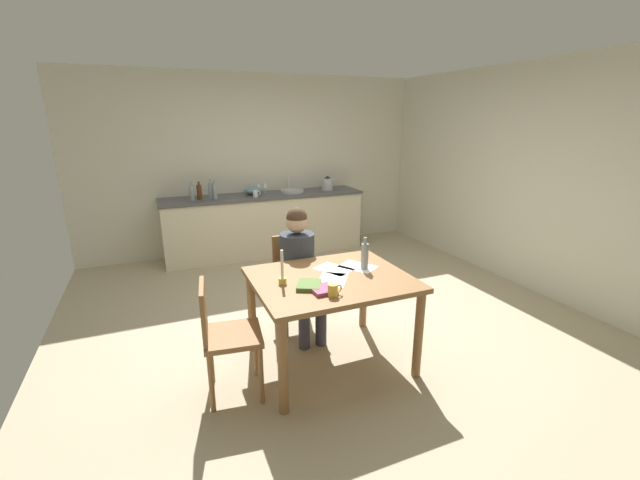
% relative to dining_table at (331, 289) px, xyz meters
% --- Properties ---
extents(ground_plane, '(5.20, 5.20, 0.04)m').
position_rel_dining_table_xyz_m(ground_plane, '(0.28, 0.78, -0.68)').
color(ground_plane, tan).
extents(wall_back, '(5.20, 0.12, 2.60)m').
position_rel_dining_table_xyz_m(wall_back, '(0.28, 3.38, 0.64)').
color(wall_back, beige).
rests_on(wall_back, ground).
extents(wall_right, '(0.12, 5.20, 2.60)m').
position_rel_dining_table_xyz_m(wall_right, '(2.88, 0.78, 0.64)').
color(wall_right, beige).
rests_on(wall_right, ground).
extents(kitchen_counter, '(2.95, 0.64, 0.90)m').
position_rel_dining_table_xyz_m(kitchen_counter, '(0.28, 3.02, -0.20)').
color(kitchen_counter, beige).
rests_on(kitchen_counter, ground).
extents(dining_table, '(1.21, 1.00, 0.76)m').
position_rel_dining_table_xyz_m(dining_table, '(0.00, 0.00, 0.00)').
color(dining_table, olive).
rests_on(dining_table, ground).
extents(chair_at_table, '(0.40, 0.40, 0.89)m').
position_rel_dining_table_xyz_m(chair_at_table, '(-0.05, 0.74, -0.15)').
color(chair_at_table, olive).
rests_on(chair_at_table, ground).
extents(person_seated, '(0.32, 0.59, 1.19)m').
position_rel_dining_table_xyz_m(person_seated, '(-0.05, 0.59, 0.02)').
color(person_seated, '#333842').
rests_on(person_seated, ground).
extents(chair_side_empty, '(0.45, 0.45, 0.88)m').
position_rel_dining_table_xyz_m(chair_side_empty, '(-0.87, -0.08, -0.16)').
color(chair_side_empty, olive).
rests_on(chair_side_empty, ground).
extents(coffee_mug, '(0.11, 0.07, 0.09)m').
position_rel_dining_table_xyz_m(coffee_mug, '(-0.13, -0.32, 0.15)').
color(coffee_mug, '#F2CC4C').
rests_on(coffee_mug, dining_table).
extents(candlestick, '(0.06, 0.06, 0.27)m').
position_rel_dining_table_xyz_m(candlestick, '(-0.39, 0.01, 0.18)').
color(candlestick, gold).
rests_on(candlestick, dining_table).
extents(book_magazine, '(0.24, 0.26, 0.03)m').
position_rel_dining_table_xyz_m(book_magazine, '(-0.23, -0.12, 0.12)').
color(book_magazine, '#557333').
rests_on(book_magazine, dining_table).
extents(book_cookery, '(0.17, 0.18, 0.03)m').
position_rel_dining_table_xyz_m(book_cookery, '(-0.17, -0.23, 0.12)').
color(book_cookery, '#9F476D').
rests_on(book_cookery, dining_table).
extents(paper_letter, '(0.34, 0.36, 0.00)m').
position_rel_dining_table_xyz_m(paper_letter, '(0.31, 0.13, 0.11)').
color(paper_letter, white).
rests_on(paper_letter, dining_table).
extents(paper_bill, '(0.33, 0.36, 0.00)m').
position_rel_dining_table_xyz_m(paper_bill, '(0.09, 0.15, 0.11)').
color(paper_bill, white).
rests_on(paper_bill, dining_table).
extents(paper_envelope, '(0.34, 0.36, 0.00)m').
position_rel_dining_table_xyz_m(paper_envelope, '(-0.01, -0.06, 0.11)').
color(paper_envelope, white).
rests_on(paper_envelope, dining_table).
extents(wine_bottle_on_table, '(0.06, 0.06, 0.27)m').
position_rel_dining_table_xyz_m(wine_bottle_on_table, '(0.33, 0.06, 0.22)').
color(wine_bottle_on_table, '#8C999E').
rests_on(wine_bottle_on_table, dining_table).
extents(sink_unit, '(0.36, 0.36, 0.24)m').
position_rel_dining_table_xyz_m(sink_unit, '(0.72, 3.02, 0.27)').
color(sink_unit, '#B2B7BC').
rests_on(sink_unit, kitchen_counter).
extents(bottle_oil, '(0.06, 0.06, 0.26)m').
position_rel_dining_table_xyz_m(bottle_oil, '(-0.74, 2.95, 0.35)').
color(bottle_oil, '#8C999E').
rests_on(bottle_oil, kitchen_counter).
extents(bottle_vinegar, '(0.07, 0.07, 0.24)m').
position_rel_dining_table_xyz_m(bottle_vinegar, '(-0.63, 3.00, 0.35)').
color(bottle_vinegar, '#593319').
rests_on(bottle_vinegar, kitchen_counter).
extents(bottle_wine_red, '(0.07, 0.07, 0.27)m').
position_rel_dining_table_xyz_m(bottle_wine_red, '(-0.48, 2.98, 0.36)').
color(bottle_wine_red, '#8C999E').
rests_on(bottle_wine_red, kitchen_counter).
extents(bottle_sauce, '(0.06, 0.06, 0.25)m').
position_rel_dining_table_xyz_m(bottle_sauce, '(-0.44, 2.93, 0.35)').
color(bottle_sauce, '#8C999E').
rests_on(bottle_sauce, kitchen_counter).
extents(mixing_bowl, '(0.26, 0.26, 0.12)m').
position_rel_dining_table_xyz_m(mixing_bowl, '(0.13, 3.09, 0.30)').
color(mixing_bowl, '#668C99').
rests_on(mixing_bowl, kitchen_counter).
extents(stovetop_kettle, '(0.18, 0.18, 0.22)m').
position_rel_dining_table_xyz_m(stovetop_kettle, '(1.30, 3.02, 0.34)').
color(stovetop_kettle, '#B7BABF').
rests_on(stovetop_kettle, kitchen_counter).
extents(wine_glass_near_sink, '(0.07, 0.07, 0.15)m').
position_rel_dining_table_xyz_m(wine_glass_near_sink, '(0.34, 3.17, 0.35)').
color(wine_glass_near_sink, silver).
rests_on(wine_glass_near_sink, kitchen_counter).
extents(wine_glass_by_kettle, '(0.07, 0.07, 0.15)m').
position_rel_dining_table_xyz_m(wine_glass_by_kettle, '(0.24, 3.17, 0.35)').
color(wine_glass_by_kettle, silver).
rests_on(wine_glass_by_kettle, kitchen_counter).
extents(teacup_on_counter, '(0.11, 0.07, 0.09)m').
position_rel_dining_table_xyz_m(teacup_on_counter, '(0.12, 2.87, 0.29)').
color(teacup_on_counter, white).
rests_on(teacup_on_counter, kitchen_counter).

